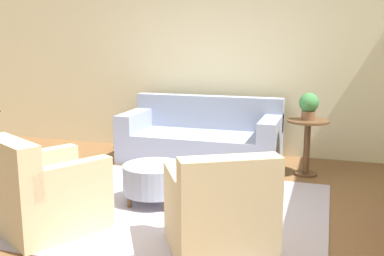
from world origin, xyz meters
name	(u,v)px	position (x,y,z in m)	size (l,w,h in m)	color
ground_plane	(162,208)	(0.00, 0.00, 0.00)	(16.00, 16.00, 0.00)	brown
wall_back	(222,60)	(0.00, 2.58, 1.40)	(9.04, 0.12, 2.80)	beige
rug	(162,208)	(0.00, 0.00, 0.01)	(3.29, 2.54, 0.01)	#BCB2C1
couch	(202,139)	(-0.13, 1.90, 0.32)	(2.20, 1.00, 0.90)	#8E99B2
armchair_left	(45,195)	(-0.80, -0.82, 0.34)	(1.07, 1.11, 0.88)	#C6B289
armchair_right	(219,215)	(0.80, -0.82, 0.34)	(1.07, 1.11, 0.88)	#C6B289
ottoman_table	(154,179)	(-0.13, 0.11, 0.27)	(0.65, 0.65, 0.41)	#8E99B2
side_table	(307,138)	(1.34, 1.65, 0.49)	(0.53, 0.53, 0.72)	brown
potted_plant_on_side_table	(309,105)	(1.34, 1.65, 0.91)	(0.25, 0.25, 0.34)	brown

